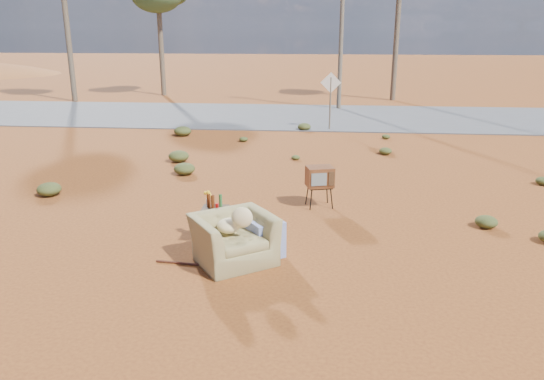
{
  "coord_description": "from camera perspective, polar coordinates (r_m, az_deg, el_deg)",
  "views": [
    {
      "loc": [
        1.16,
        -8.43,
        3.84
      ],
      "look_at": [
        0.26,
        1.35,
        0.8
      ],
      "focal_mm": 35.0,
      "sensor_mm": 36.0,
      "label": 1
    }
  ],
  "objects": [
    {
      "name": "tv_unit",
      "position": [
        11.64,
        5.16,
        1.38
      ],
      "size": [
        0.67,
        0.59,
        0.91
      ],
      "rotation": [
        0.0,
        0.0,
        0.27
      ],
      "color": "black",
      "rests_on": "ground"
    },
    {
      "name": "utility_pole_center",
      "position": [
        25.95,
        7.52,
        17.74
      ],
      "size": [
        1.4,
        0.2,
        8.0
      ],
      "color": "brown",
      "rests_on": "ground"
    },
    {
      "name": "highway",
      "position": [
        23.77,
        2.46,
        7.94
      ],
      "size": [
        140.0,
        7.0,
        0.04
      ],
      "primitive_type": "cube",
      "color": "#565659",
      "rests_on": "ground"
    },
    {
      "name": "armchair",
      "position": [
        9.0,
        -3.57,
        -4.49
      ],
      "size": [
        1.63,
        1.62,
        1.11
      ],
      "rotation": [
        0.0,
        0.0,
        0.6
      ],
      "color": "olive",
      "rests_on": "ground"
    },
    {
      "name": "ground",
      "position": [
        9.34,
        -2.34,
        -7.1
      ],
      "size": [
        140.0,
        140.0,
        0.0
      ],
      "primitive_type": "plane",
      "color": "brown",
      "rests_on": "ground"
    },
    {
      "name": "side_table",
      "position": [
        9.68,
        -6.34,
        -1.79
      ],
      "size": [
        0.49,
        0.49,
        0.97
      ],
      "rotation": [
        0.0,
        0.0,
        0.04
      ],
      "color": "#3D2816",
      "rests_on": "ground"
    },
    {
      "name": "rusty_bar",
      "position": [
        9.04,
        -7.85,
        -7.96
      ],
      "size": [
        1.52,
        0.21,
        0.04
      ],
      "primitive_type": "cylinder",
      "rotation": [
        0.0,
        1.57,
        -0.11
      ],
      "color": "#501F15",
      "rests_on": "ground"
    },
    {
      "name": "road_sign",
      "position": [
        20.57,
        6.32,
        10.57
      ],
      "size": [
        0.78,
        0.06,
        2.19
      ],
      "color": "brown",
      "rests_on": "ground"
    },
    {
      "name": "scrub_patch",
      "position": [
        13.51,
        -3.36,
        1.28
      ],
      "size": [
        17.49,
        8.07,
        0.33
      ],
      "color": "#494E22",
      "rests_on": "ground"
    }
  ]
}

